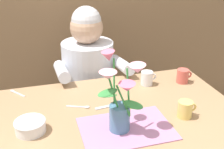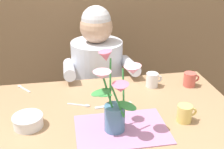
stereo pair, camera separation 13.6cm
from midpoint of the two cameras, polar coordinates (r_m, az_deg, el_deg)
dining_table at (r=1.46m, az=3.43°, el=-10.81°), size 1.20×0.80×0.74m
seated_person at (r=2.02m, az=-0.90°, el=-2.79°), size 0.45×0.47×1.14m
striped_placemat at (r=1.29m, az=4.83°, el=-10.78°), size 0.40×0.28×0.00m
flower_vase at (r=1.20m, az=3.81°, el=-5.02°), size 0.23×0.22×0.34m
ceramic_bowl at (r=1.32m, az=-13.38°, el=-8.90°), size 0.14×0.14×0.06m
dinner_knife at (r=1.46m, az=3.11°, el=-6.14°), size 0.19×0.04×0.00m
tea_cup at (r=1.38m, az=16.93°, el=-7.41°), size 0.09×0.07×0.08m
ceramic_mug at (r=1.66m, az=10.29°, el=-1.10°), size 0.09×0.07×0.08m
coffee_cup at (r=1.72m, az=17.29°, el=-0.97°), size 0.09×0.07×0.08m
spoon_0 at (r=1.46m, az=6.17°, el=-6.25°), size 0.04×0.12×0.01m
spoon_1 at (r=1.46m, az=-3.21°, el=-6.11°), size 0.12×0.06×0.01m
spoon_2 at (r=1.69m, az=-15.12°, el=-2.55°), size 0.08×0.10×0.01m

